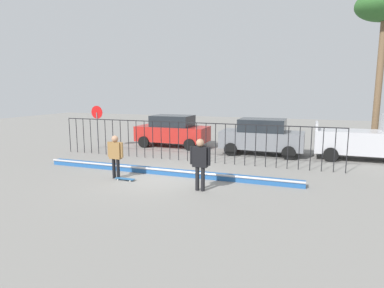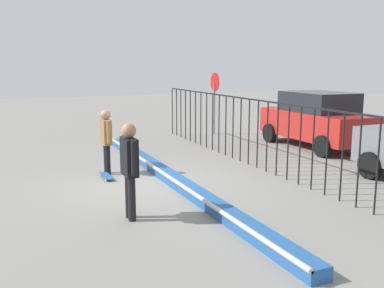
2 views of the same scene
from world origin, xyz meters
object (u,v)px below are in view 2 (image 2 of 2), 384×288
object	(u,v)px
skateboarder	(106,136)
skateboard	(107,176)
camera_operator	(129,162)
parked_car_red	(318,119)
stop_sign	(215,95)

from	to	relation	value
skateboarder	skateboard	world-z (taller)	skateboarder
skateboarder	skateboard	xyz separation A→B (m)	(0.46, -0.13, -0.95)
skateboard	camera_operator	xyz separation A→B (m)	(3.11, -0.24, 1.02)
skateboard	parked_car_red	distance (m)	7.81
skateboard	camera_operator	bearing A→B (deg)	16.71
camera_operator	stop_sign	distance (m)	10.28
skateboard	parked_car_red	size ratio (longest dim) A/B	0.19
camera_operator	parked_car_red	size ratio (longest dim) A/B	0.42
skateboarder	camera_operator	size ratio (longest dim) A/B	0.94
camera_operator	parked_car_red	world-z (taller)	parked_car_red
skateboard	stop_sign	distance (m)	7.90
parked_car_red	stop_sign	xyz separation A→B (m)	(-3.96, -2.00, 0.64)
parked_car_red	stop_sign	bearing A→B (deg)	-153.26
stop_sign	camera_operator	bearing A→B (deg)	-34.97
skateboarder	stop_sign	distance (m)	7.36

